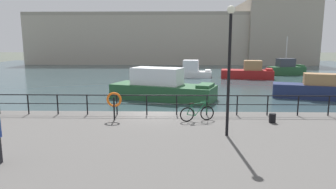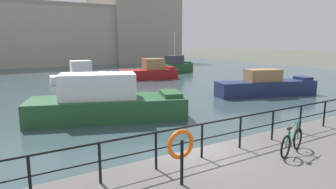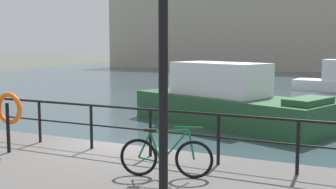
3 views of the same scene
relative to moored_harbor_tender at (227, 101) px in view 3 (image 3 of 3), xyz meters
name	(u,v)px [view 3 (image 3 of 3)]	position (x,y,z in m)	size (l,w,h in m)	color
ground_plane	(120,179)	(-0.07, -8.42, -0.98)	(240.00, 240.00, 0.00)	#4C5147
water_basin	(304,83)	(-0.07, 21.78, -0.98)	(80.00, 60.00, 0.01)	#33474C
moored_harbor_tender	(227,101)	(0.00, 0.00, 0.00)	(9.09, 5.71, 2.61)	#23512D
quay_railing	(91,118)	(-0.40, -9.17, 0.67)	(22.36, 0.07, 1.08)	black
parked_bicycle	(166,157)	(2.19, -10.41, 0.32)	(1.71, 0.57, 0.98)	black
life_ring_stand	(9,110)	(-1.91, -10.25, 0.90)	(0.75, 0.16, 1.40)	black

